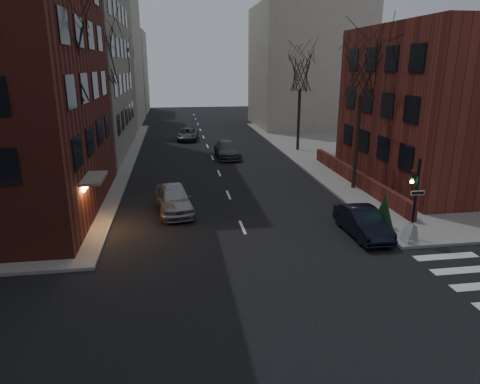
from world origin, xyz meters
name	(u,v)px	position (x,y,z in m)	size (l,w,h in m)	color
building_right_brick	(456,107)	(16.50, 19.00, 5.50)	(12.00, 14.00, 11.00)	maroon
low_wall_right	(355,177)	(9.30, 19.00, 0.65)	(0.35, 16.00, 1.00)	maroon
building_distant_la	(87,60)	(-15.00, 55.00, 9.00)	(14.00, 16.00, 18.00)	#B6AF9A
building_distant_ra	(307,67)	(15.00, 50.00, 8.00)	(14.00, 14.00, 16.00)	#B6AF9A
building_distant_lb	(118,72)	(-13.00, 72.00, 7.00)	(10.00, 12.00, 14.00)	#B6AF9A
traffic_signal	(414,204)	(7.94, 8.99, 1.91)	(0.76, 0.44, 4.00)	black
tree_left_a	(61,63)	(-8.80, 14.00, 8.47)	(4.18, 4.18, 10.26)	#2D231C
tree_left_b	(99,57)	(-8.80, 26.00, 8.91)	(4.40, 4.40, 10.80)	#2D231C
tree_left_c	(121,68)	(-8.80, 40.00, 8.03)	(3.96, 3.96, 9.72)	#2D231C
tree_right_a	(362,70)	(8.80, 18.00, 8.03)	(3.96, 3.96, 9.72)	#2D231C
tree_right_b	(300,73)	(8.80, 32.00, 7.59)	(3.74, 3.74, 9.18)	#2D231C
streetlamp_near	(105,126)	(-8.20, 22.00, 4.24)	(0.36, 0.36, 6.28)	black
streetlamp_far	(131,102)	(-8.20, 42.00, 4.24)	(0.36, 0.36, 6.28)	black
parked_sedan	(363,222)	(5.88, 10.00, 0.71)	(1.51, 4.33, 1.43)	black
car_lane_silver	(174,199)	(-3.61, 15.06, 0.83)	(1.95, 4.84, 1.65)	#98989D
car_lane_gray	(227,149)	(1.38, 29.96, 0.76)	(2.12, 5.20, 1.51)	#434348
car_lane_far	(188,134)	(-1.93, 40.23, 0.67)	(2.21, 4.79, 1.33)	#46464B
sandwich_board	(410,233)	(7.63, 8.50, 0.63)	(0.43, 0.60, 0.96)	silver
evergreen_shrub	(384,210)	(7.30, 10.62, 1.05)	(1.08, 1.08, 1.80)	black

